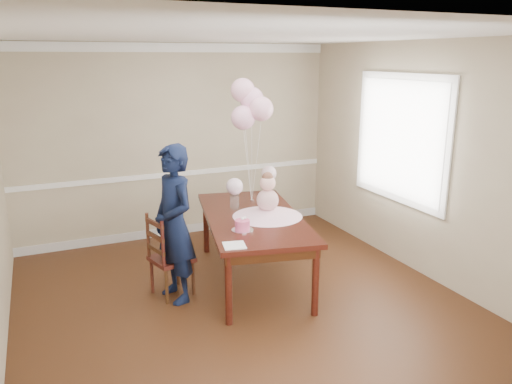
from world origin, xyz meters
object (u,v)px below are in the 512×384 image
at_px(dining_table_top, 253,218).
at_px(woman, 174,224).
at_px(birthday_cake, 242,225).
at_px(dining_chair_seat, 172,259).

distance_m(dining_table_top, woman, 0.95).
bearing_deg(woman, dining_table_top, 83.55).
bearing_deg(dining_table_top, birthday_cake, -113.96).
relative_size(dining_chair_seat, woman, 0.24).
xyz_separation_m(dining_chair_seat, woman, (0.02, -0.11, 0.43)).
xyz_separation_m(birthday_cake, dining_chair_seat, (-0.65, 0.42, -0.43)).
bearing_deg(birthday_cake, dining_table_top, 54.22).
xyz_separation_m(birthday_cake, woman, (-0.64, 0.31, -0.00)).
height_order(birthday_cake, woman, woman).
bearing_deg(dining_table_top, dining_chair_seat, -168.82).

